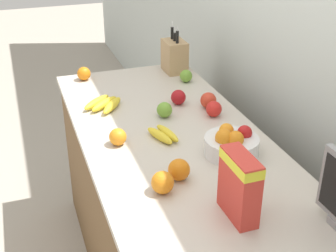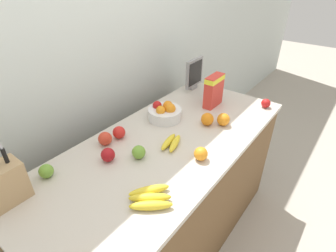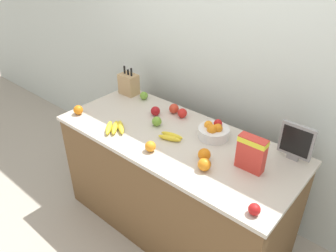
# 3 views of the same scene
# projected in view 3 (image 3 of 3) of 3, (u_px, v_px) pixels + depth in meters

# --- Properties ---
(ground_plane) EXTENTS (14.00, 14.00, 0.00)m
(ground_plane) POSITION_uv_depth(u_px,v_px,m) (174.00, 222.00, 2.95)
(ground_plane) COLOR #B2A899
(wall_back) EXTENTS (9.00, 0.06, 2.60)m
(wall_back) POSITION_uv_depth(u_px,v_px,m) (224.00, 67.00, 2.68)
(wall_back) COLOR silver
(wall_back) RESTS_ON ground_plane
(counter) EXTENTS (1.89, 0.82, 0.93)m
(counter) POSITION_uv_depth(u_px,v_px,m) (175.00, 183.00, 2.71)
(counter) COLOR brown
(counter) RESTS_ON ground_plane
(knife_block) EXTENTS (0.17, 0.12, 0.30)m
(knife_block) POSITION_uv_depth(u_px,v_px,m) (129.00, 84.00, 3.05)
(knife_block) COLOR tan
(knife_block) RESTS_ON counter
(small_monitor) EXTENTS (0.22, 0.03, 0.27)m
(small_monitor) POSITION_uv_depth(u_px,v_px,m) (296.00, 142.00, 2.16)
(small_monitor) COLOR gray
(small_monitor) RESTS_ON counter
(cereal_box) EXTENTS (0.18, 0.08, 0.24)m
(cereal_box) POSITION_uv_depth(u_px,v_px,m) (251.00, 152.00, 2.07)
(cereal_box) COLOR red
(cereal_box) RESTS_ON counter
(fruit_bowl) EXTENTS (0.23, 0.23, 0.13)m
(fruit_bowl) POSITION_uv_depth(u_px,v_px,m) (214.00, 131.00, 2.44)
(fruit_bowl) COLOR silver
(fruit_bowl) RESTS_ON counter
(banana_bunch_left) EXTENTS (0.19, 0.13, 0.04)m
(banana_bunch_left) POSITION_uv_depth(u_px,v_px,m) (171.00, 137.00, 2.43)
(banana_bunch_left) COLOR yellow
(banana_bunch_left) RESTS_ON counter
(banana_bunch_right) EXTENTS (0.24, 0.23, 0.04)m
(banana_bunch_right) POSITION_uv_depth(u_px,v_px,m) (115.00, 127.00, 2.54)
(banana_bunch_right) COLOR yellow
(banana_bunch_right) RESTS_ON counter
(apple_by_knife_block) EXTENTS (0.07, 0.07, 0.07)m
(apple_by_knife_block) POSITION_uv_depth(u_px,v_px,m) (144.00, 96.00, 2.98)
(apple_by_knife_block) COLOR #6B9E33
(apple_by_knife_block) RESTS_ON counter
(apple_near_bananas) EXTENTS (0.08, 0.08, 0.08)m
(apple_near_bananas) POSITION_uv_depth(u_px,v_px,m) (157.00, 121.00, 2.58)
(apple_near_bananas) COLOR #6B9E33
(apple_near_bananas) RESTS_ON counter
(apple_rear) EXTENTS (0.08, 0.08, 0.08)m
(apple_rear) POSITION_uv_depth(u_px,v_px,m) (155.00, 111.00, 2.73)
(apple_rear) COLOR #A31419
(apple_rear) RESTS_ON counter
(apple_front) EXTENTS (0.08, 0.08, 0.08)m
(apple_front) POSITION_uv_depth(u_px,v_px,m) (174.00, 109.00, 2.76)
(apple_front) COLOR red
(apple_front) RESTS_ON counter
(apple_middle) EXTENTS (0.07, 0.07, 0.07)m
(apple_middle) POSITION_uv_depth(u_px,v_px,m) (254.00, 209.00, 1.78)
(apple_middle) COLOR red
(apple_middle) RESTS_ON counter
(apple_rightmost) EXTENTS (0.08, 0.08, 0.08)m
(apple_rightmost) POSITION_uv_depth(u_px,v_px,m) (182.00, 113.00, 2.70)
(apple_rightmost) COLOR red
(apple_rightmost) RESTS_ON counter
(orange_front_right) EXTENTS (0.08, 0.08, 0.08)m
(orange_front_right) POSITION_uv_depth(u_px,v_px,m) (150.00, 146.00, 2.29)
(orange_front_right) COLOR orange
(orange_front_right) RESTS_ON counter
(orange_mid_right) EXTENTS (0.09, 0.09, 0.09)m
(orange_mid_right) POSITION_uv_depth(u_px,v_px,m) (204.00, 165.00, 2.11)
(orange_mid_right) COLOR orange
(orange_mid_right) RESTS_ON counter
(orange_front_left) EXTENTS (0.09, 0.09, 0.09)m
(orange_front_left) POSITION_uv_depth(u_px,v_px,m) (204.00, 155.00, 2.20)
(orange_front_left) COLOR orange
(orange_front_left) RESTS_ON counter
(orange_back_center) EXTENTS (0.08, 0.08, 0.08)m
(orange_back_center) POSITION_uv_depth(u_px,v_px,m) (78.00, 110.00, 2.74)
(orange_back_center) COLOR orange
(orange_back_center) RESTS_ON counter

